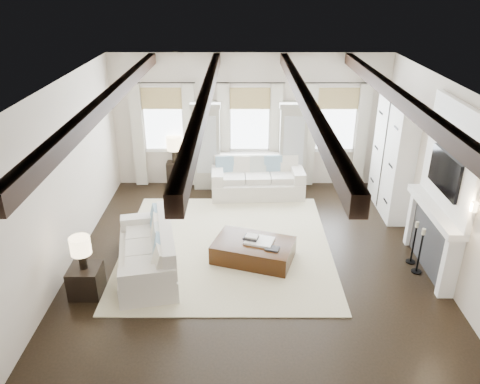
{
  "coord_description": "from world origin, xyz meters",
  "views": [
    {
      "loc": [
        -0.21,
        -7.05,
        4.78
      ],
      "look_at": [
        -0.22,
        0.74,
        1.15
      ],
      "focal_mm": 35.0,
      "sensor_mm": 36.0,
      "label": 1
    }
  ],
  "objects_px": {
    "sofa_left": "(150,254)",
    "side_table_front": "(86,281)",
    "ottoman": "(253,251)",
    "sofa_back": "(257,179)",
    "side_table_back": "(176,173)"
  },
  "relations": [
    {
      "from": "ottoman",
      "to": "sofa_left",
      "type": "bearing_deg",
      "value": -150.56
    },
    {
      "from": "ottoman",
      "to": "side_table_front",
      "type": "height_order",
      "value": "side_table_front"
    },
    {
      "from": "sofa_back",
      "to": "sofa_left",
      "type": "height_order",
      "value": "sofa_back"
    },
    {
      "from": "sofa_back",
      "to": "sofa_left",
      "type": "xyz_separation_m",
      "value": [
        -1.97,
        -3.24,
        -0.01
      ]
    },
    {
      "from": "sofa_back",
      "to": "side_table_back",
      "type": "bearing_deg",
      "value": 165.48
    },
    {
      "from": "sofa_left",
      "to": "side_table_front",
      "type": "relative_size",
      "value": 4.44
    },
    {
      "from": "ottoman",
      "to": "side_table_back",
      "type": "xyz_separation_m",
      "value": [
        -1.84,
        3.38,
        0.13
      ]
    },
    {
      "from": "sofa_back",
      "to": "sofa_left",
      "type": "distance_m",
      "value": 3.79
    },
    {
      "from": "ottoman",
      "to": "side_table_back",
      "type": "bearing_deg",
      "value": 136.39
    },
    {
      "from": "sofa_left",
      "to": "side_table_back",
      "type": "relative_size",
      "value": 3.56
    },
    {
      "from": "sofa_back",
      "to": "side_table_front",
      "type": "relative_size",
      "value": 4.38
    },
    {
      "from": "ottoman",
      "to": "side_table_front",
      "type": "distance_m",
      "value": 2.94
    },
    {
      "from": "ottoman",
      "to": "side_table_back",
      "type": "height_order",
      "value": "side_table_back"
    },
    {
      "from": "side_table_front",
      "to": "ottoman",
      "type": "bearing_deg",
      "value": 20.21
    },
    {
      "from": "sofa_left",
      "to": "side_table_front",
      "type": "height_order",
      "value": "sofa_left"
    }
  ]
}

